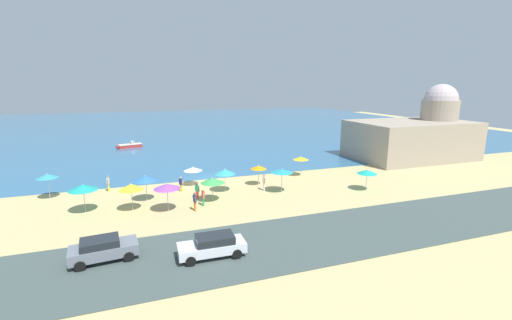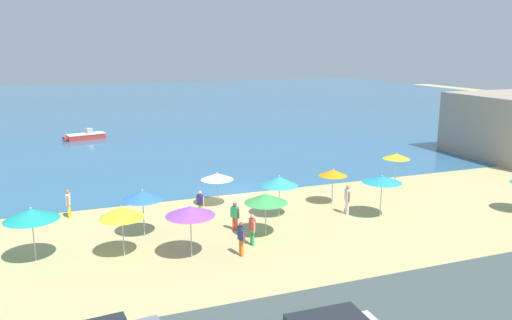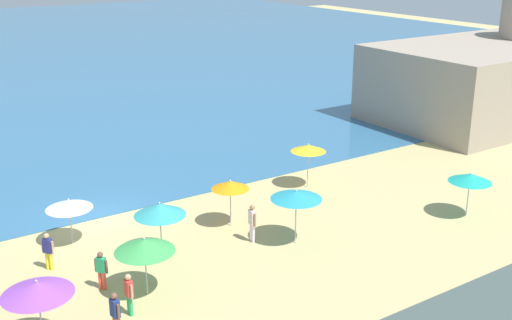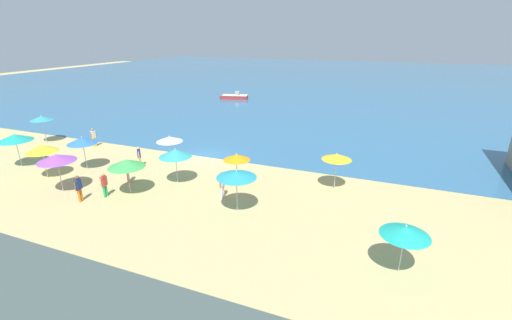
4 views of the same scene
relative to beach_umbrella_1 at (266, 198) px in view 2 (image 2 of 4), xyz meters
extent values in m
plane|color=tan|center=(1.16, 7.78, -2.05)|extent=(160.00, 160.00, 0.00)
cube|color=#316792|center=(1.16, 62.78, -2.03)|extent=(150.00, 110.00, 0.05)
cylinder|color=#B2B2B7|center=(0.00, 0.00, -1.12)|extent=(0.05, 0.05, 1.86)
cone|color=green|center=(0.00, 0.00, 0.00)|extent=(2.27, 2.27, 0.49)
sphere|color=silver|center=(0.00, 0.00, 0.27)|extent=(0.08, 0.08, 0.08)
cylinder|color=#B2B2B7|center=(1.85, 2.56, -1.09)|extent=(0.05, 0.05, 1.93)
cone|color=teal|center=(1.85, 2.56, 0.09)|extent=(2.18, 2.18, 0.52)
sphere|color=silver|center=(1.85, 2.56, 0.38)|extent=(0.08, 0.08, 0.08)
cylinder|color=#B2B2B7|center=(5.89, 3.54, -1.10)|extent=(0.05, 0.05, 1.91)
cone|color=orange|center=(5.89, 3.54, 0.00)|extent=(1.77, 1.77, 0.37)
sphere|color=silver|center=(5.89, 3.54, 0.21)|extent=(0.08, 0.08, 0.08)
cylinder|color=#B2B2B7|center=(-7.24, -0.10, -1.07)|extent=(0.05, 0.05, 1.97)
cone|color=yellow|center=(-7.24, -0.10, 0.13)|extent=(2.12, 2.12, 0.53)
sphere|color=silver|center=(-7.24, -0.10, 0.42)|extent=(0.08, 0.08, 0.08)
cylinder|color=#B2B2B7|center=(-11.13, 0.79, -1.01)|extent=(0.05, 0.05, 2.08)
cone|color=teal|center=(-11.13, 0.79, 0.23)|extent=(2.44, 2.44, 0.51)
sphere|color=silver|center=(-11.13, 0.79, 0.51)|extent=(0.08, 0.08, 0.08)
cylinder|color=#B2B2B7|center=(12.01, 5.52, -1.01)|extent=(0.05, 0.05, 2.10)
cone|color=yellow|center=(12.01, 5.52, 0.17)|extent=(1.91, 1.91, 0.36)
sphere|color=silver|center=(12.01, 5.52, 0.38)|extent=(0.08, 0.08, 0.08)
cylinder|color=#B2B2B7|center=(7.32, 0.41, -0.98)|extent=(0.05, 0.05, 2.15)
cone|color=teal|center=(7.32, 0.41, 0.22)|extent=(2.27, 2.27, 0.35)
sphere|color=silver|center=(7.32, 0.41, 0.43)|extent=(0.08, 0.08, 0.08)
cylinder|color=#B2B2B7|center=(-5.96, 2.20, -1.03)|extent=(0.05, 0.05, 2.04)
cone|color=blue|center=(-5.96, 2.20, 0.18)|extent=(2.15, 2.15, 0.47)
sphere|color=silver|center=(-5.96, 2.20, 0.44)|extent=(0.08, 0.08, 0.08)
cylinder|color=#B2B2B7|center=(-0.92, 5.84, -1.19)|extent=(0.05, 0.05, 1.73)
cone|color=silver|center=(-0.92, 5.84, -0.18)|extent=(2.03, 2.03, 0.40)
sphere|color=silver|center=(-0.92, 5.84, 0.05)|extent=(0.08, 0.08, 0.08)
cylinder|color=#B2B2B7|center=(-4.28, -1.35, -0.99)|extent=(0.05, 0.05, 2.12)
cone|color=purple|center=(-4.28, -1.35, 0.24)|extent=(2.31, 2.31, 0.45)
sphere|color=silver|center=(-4.28, -1.35, 0.50)|extent=(0.08, 0.08, 0.08)
cylinder|color=yellow|center=(-9.60, 6.68, -1.65)|extent=(0.14, 0.14, 0.82)
cylinder|color=yellow|center=(-9.62, 6.50, -1.65)|extent=(0.14, 0.14, 0.82)
cube|color=silver|center=(-9.61, 6.59, -0.92)|extent=(0.27, 0.39, 0.65)
sphere|color=#9B7157|center=(-9.61, 6.59, -0.46)|extent=(0.22, 0.22, 0.22)
cylinder|color=#9B7157|center=(-9.58, 6.82, -0.97)|extent=(0.09, 0.09, 0.58)
cylinder|color=#9B7157|center=(-9.65, 6.35, -0.97)|extent=(0.09, 0.09, 0.58)
cylinder|color=#2EAD60|center=(-1.10, -0.85, -1.67)|extent=(0.14, 0.14, 0.77)
cylinder|color=#2EAD60|center=(-1.09, -1.03, -1.67)|extent=(0.14, 0.14, 0.77)
cube|color=#CA3C34|center=(-1.09, -0.94, -0.98)|extent=(0.23, 0.37, 0.61)
sphere|color=tan|center=(-1.09, -0.94, -0.54)|extent=(0.22, 0.22, 0.22)
cylinder|color=tan|center=(-1.10, -0.70, -1.03)|extent=(0.09, 0.09, 0.55)
cylinder|color=tan|center=(-1.09, -1.18, -1.03)|extent=(0.09, 0.09, 0.55)
cylinder|color=yellow|center=(-2.54, 4.09, -1.67)|extent=(0.14, 0.14, 0.77)
cylinder|color=yellow|center=(-2.43, 3.94, -1.67)|extent=(0.14, 0.14, 0.77)
cube|color=navy|center=(-2.48, 4.02, -0.99)|extent=(0.39, 0.42, 0.61)
sphere|color=tan|center=(-2.48, 4.02, -0.55)|extent=(0.22, 0.22, 0.22)
cylinder|color=tan|center=(-2.63, 4.21, -1.04)|extent=(0.09, 0.09, 0.55)
cylinder|color=tan|center=(-2.34, 3.82, -1.04)|extent=(0.09, 0.09, 0.55)
cylinder|color=#F84E3B|center=(-1.31, 1.38, -1.68)|extent=(0.14, 0.14, 0.75)
cylinder|color=#F84E3B|center=(-1.21, 1.24, -1.68)|extent=(0.14, 0.14, 0.75)
cube|color=#2A9862|center=(-1.26, 1.31, -1.01)|extent=(0.39, 0.42, 0.59)
sphere|color=brown|center=(-1.26, 1.31, -0.58)|extent=(0.22, 0.22, 0.22)
cylinder|color=brown|center=(-1.40, 1.50, -1.06)|extent=(0.09, 0.09, 0.54)
cylinder|color=brown|center=(-1.12, 1.12, -1.06)|extent=(0.09, 0.09, 0.54)
cylinder|color=white|center=(5.81, 1.66, -1.63)|extent=(0.14, 0.14, 0.84)
cylinder|color=white|center=(5.80, 1.48, -1.63)|extent=(0.14, 0.14, 0.84)
cube|color=silver|center=(5.80, 1.57, -0.88)|extent=(0.25, 0.38, 0.67)
sphere|color=#9D6F4A|center=(5.80, 1.57, -0.41)|extent=(0.22, 0.22, 0.22)
cylinder|color=#9D6F4A|center=(5.82, 1.81, -0.93)|extent=(0.09, 0.09, 0.60)
cylinder|color=#9D6F4A|center=(5.79, 1.33, -0.93)|extent=(0.09, 0.09, 0.60)
cylinder|color=orange|center=(-2.04, -1.91, -1.65)|extent=(0.14, 0.14, 0.81)
cylinder|color=orange|center=(-2.02, -2.08, -1.65)|extent=(0.14, 0.14, 0.81)
cube|color=navy|center=(-2.03, -1.99, -0.92)|extent=(0.26, 0.38, 0.64)
sphere|color=brown|center=(-2.03, -1.99, -0.47)|extent=(0.22, 0.22, 0.22)
cylinder|color=brown|center=(-2.06, -1.76, -0.97)|extent=(0.09, 0.09, 0.58)
cylinder|color=brown|center=(-2.00, -2.23, -0.97)|extent=(0.09, 0.09, 0.58)
cube|color=red|center=(-7.76, 32.67, -1.74)|extent=(4.09, 2.29, 0.52)
cube|color=red|center=(-9.83, 32.16, -1.69)|extent=(0.62, 0.87, 0.31)
cube|color=silver|center=(-7.76, 32.67, -1.44)|extent=(4.11, 2.37, 0.08)
cube|color=#B2AD9E|center=(-7.39, 32.77, -1.18)|extent=(0.78, 0.96, 0.60)
camera|label=1|loc=(-6.35, -30.71, 8.87)|focal=24.00mm
camera|label=2|loc=(-9.10, -22.90, 7.61)|focal=35.00mm
camera|label=3|loc=(-8.44, -20.06, 10.61)|focal=45.00mm
camera|label=4|loc=(14.74, -15.44, 7.57)|focal=24.00mm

